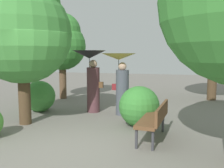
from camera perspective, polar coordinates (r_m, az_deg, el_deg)
The scene contains 10 objects.
ground_plane at distance 5.71m, azimuth -10.20°, elevation -13.44°, with size 40.00×40.00×0.00m, color slate.
person_left at distance 8.62m, azimuth -4.61°, elevation 2.98°, with size 1.11×1.11×2.06m.
person_right at distance 8.20m, azimuth 1.89°, elevation 2.24°, with size 1.11×1.11×1.97m.
park_bench at distance 5.95m, azimuth 9.45°, elevation -7.43°, with size 0.61×1.53×0.83m.
tree_near_left at distance 7.49m, azimuth -19.37°, elevation 12.01°, with size 2.68×2.68×4.22m.
tree_mid_left at distance 11.40m, azimuth -11.02°, elevation 9.13°, with size 2.05×2.05×3.70m.
tree_mid_right at distance 11.68m, azimuth 21.77°, elevation 11.85°, with size 2.93×2.93×4.79m.
bush_path_left at distance 8.82m, azimuth 8.64°, elevation -4.50°, with size 0.50×0.50×0.50m, color #387F33.
bush_path_right at distance 9.05m, azimuth -15.72°, elevation -2.62°, with size 1.05×1.05×1.05m, color #428C3D.
bush_behind_bench at distance 6.98m, azimuth 6.05°, elevation -4.94°, with size 1.10×1.10×1.10m, color #387F33.
Camera 1 is at (2.32, -4.83, 1.96)m, focal length 41.31 mm.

